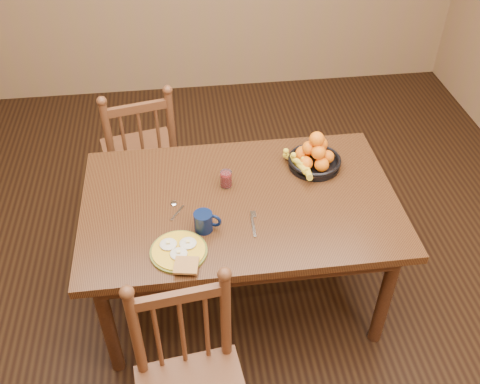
{
  "coord_description": "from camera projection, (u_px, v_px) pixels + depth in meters",
  "views": [
    {
      "loc": [
        -0.26,
        -2.02,
        2.55
      ],
      "look_at": [
        0.0,
        0.0,
        0.8
      ],
      "focal_mm": 40.0,
      "sensor_mm": 36.0,
      "label": 1
    }
  ],
  "objects": [
    {
      "name": "spoon",
      "position": [
        175.0,
        206.0,
        2.67
      ],
      "size": [
        0.07,
        0.15,
        0.01
      ],
      "rotation": [
        0.0,
        0.0,
        -0.57
      ],
      "color": "silver",
      "rests_on": "dining_table"
    },
    {
      "name": "fork",
      "position": [
        253.0,
        222.0,
        2.58
      ],
      "size": [
        0.03,
        0.18,
        0.0
      ],
      "rotation": [
        0.0,
        0.0,
        -0.03
      ],
      "color": "silver",
      "rests_on": "dining_table"
    },
    {
      "name": "breakfast_plate",
      "position": [
        179.0,
        251.0,
        2.43
      ],
      "size": [
        0.26,
        0.3,
        0.04
      ],
      "color": "#59601E",
      "rests_on": "dining_table"
    },
    {
      "name": "room",
      "position": [
        240.0,
        96.0,
        2.32
      ],
      "size": [
        4.52,
        5.02,
        2.72
      ],
      "color": "black",
      "rests_on": "ground"
    },
    {
      "name": "chair_far",
      "position": [
        141.0,
        154.0,
        3.44
      ],
      "size": [
        0.54,
        0.52,
        1.01
      ],
      "rotation": [
        0.0,
        0.0,
        3.35
      ],
      "color": "#522A18",
      "rests_on": "ground"
    },
    {
      "name": "fruit_bowl",
      "position": [
        314.0,
        157.0,
        2.88
      ],
      "size": [
        0.32,
        0.32,
        0.22
      ],
      "color": "black",
      "rests_on": "dining_table"
    },
    {
      "name": "coffee_mug",
      "position": [
        204.0,
        221.0,
        2.52
      ],
      "size": [
        0.13,
        0.09,
        0.1
      ],
      "color": "#091434",
      "rests_on": "dining_table"
    },
    {
      "name": "juice_glass",
      "position": [
        226.0,
        179.0,
        2.77
      ],
      "size": [
        0.06,
        0.06,
        0.09
      ],
      "color": "silver",
      "rests_on": "dining_table"
    },
    {
      "name": "dining_table",
      "position": [
        240.0,
        212.0,
        2.77
      ],
      "size": [
        1.6,
        1.0,
        0.75
      ],
      "color": "black",
      "rests_on": "ground"
    }
  ]
}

